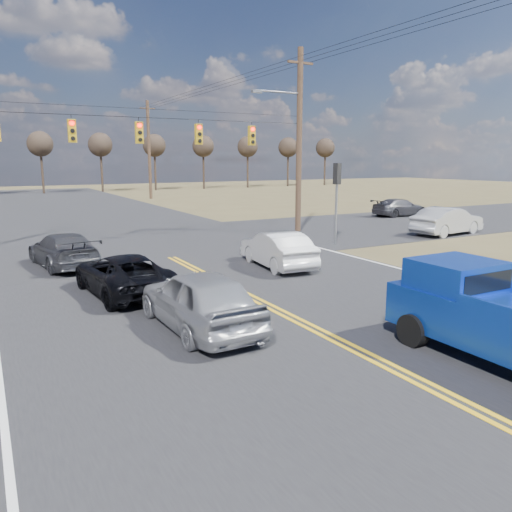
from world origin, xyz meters
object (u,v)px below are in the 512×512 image
silver_suv (199,299)px  dgrey_car_queue (63,250)px  pickup_truck (502,318)px  black_suv (123,274)px  cross_car_east_near (447,221)px  white_car_queue (277,249)px  cross_car_east_far (400,207)px

silver_suv → dgrey_car_queue: (-1.80, 9.21, -0.10)m
pickup_truck → silver_suv: size_ratio=1.16×
black_suv → dgrey_car_queue: bearing=-83.6°
dgrey_car_queue → cross_car_east_near: bearing=169.0°
silver_suv → dgrey_car_queue: size_ratio=0.98×
pickup_truck → dgrey_car_queue: size_ratio=1.13×
black_suv → dgrey_car_queue: (-1.01, 5.11, 0.03)m
pickup_truck → dgrey_car_queue: (-6.35, 14.04, -0.28)m
white_car_queue → cross_car_east_far: size_ratio=0.96×
cross_car_east_far → cross_car_east_near: bearing=152.1°
pickup_truck → cross_car_east_near: size_ratio=1.11×
silver_suv → black_suv: 4.18m
black_suv → cross_car_east_near: size_ratio=0.97×
white_car_queue → cross_car_east_far: bearing=-141.6°
white_car_queue → cross_car_east_near: 12.78m
white_car_queue → cross_car_east_far: 20.02m
pickup_truck → black_suv: bearing=120.9°
black_suv → white_car_queue: (6.16, 1.10, 0.07)m
silver_suv → white_car_queue: silver_suv is taller
white_car_queue → pickup_truck: bearing=91.5°
silver_suv → cross_car_east_near: cross_car_east_near is taller
pickup_truck → black_suv: (-5.35, 8.94, -0.31)m
silver_suv → cross_car_east_far: bearing=-146.2°
black_suv → white_car_queue: 6.26m
white_car_queue → dgrey_car_queue: 8.21m
black_suv → silver_suv: bearing=96.3°
silver_suv → dgrey_car_queue: 9.39m
cross_car_east_near → cross_car_east_far: (4.43, 8.01, -0.12)m
black_suv → cross_car_east_far: 25.92m
dgrey_car_queue → cross_car_east_near: (19.67, -1.34, 0.11)m
cross_car_east_near → black_suv: bearing=94.3°
silver_suv → cross_car_east_near: 19.52m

